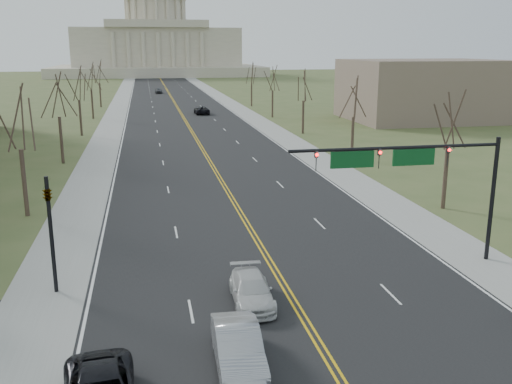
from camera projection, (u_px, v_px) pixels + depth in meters
name	position (u px, v px, depth m)	size (l,w,h in m)	color
road	(176.00, 105.00, 122.77)	(20.00, 380.00, 0.01)	black
cross_road	(318.00, 343.00, 23.84)	(120.00, 14.00, 0.01)	black
sidewalk_left	(119.00, 106.00, 120.54)	(4.00, 380.00, 0.03)	gray
sidewalk_right	(231.00, 104.00, 124.99)	(4.00, 380.00, 0.03)	gray
center_line	(176.00, 105.00, 122.76)	(0.42, 380.00, 0.01)	gold
edge_line_left	(129.00, 106.00, 120.95)	(0.15, 380.00, 0.01)	silver
edge_line_right	(221.00, 104.00, 124.58)	(0.15, 380.00, 0.01)	silver
capitol	(157.00, 42.00, 252.36)	(90.00, 60.00, 50.00)	beige
signal_mast	(412.00, 166.00, 30.93)	(12.12, 0.44, 7.20)	black
signal_left	(50.00, 222.00, 27.92)	(0.32, 0.36, 6.00)	black
tree_r_0	(450.00, 123.00, 42.22)	(3.74, 3.74, 8.50)	#382821
tree_l_0	(18.00, 121.00, 40.18)	(3.96, 3.96, 9.00)	#382821
tree_r_1	(354.00, 100.00, 61.25)	(3.74, 3.74, 8.50)	#382821
tree_l_1	(58.00, 98.00, 59.20)	(3.96, 3.96, 9.00)	#382821
tree_r_2	(304.00, 87.00, 80.27)	(3.74, 3.74, 8.50)	#382821
tree_l_2	(78.00, 85.00, 78.23)	(3.96, 3.96, 9.00)	#382821
tree_r_3	(273.00, 80.00, 99.30)	(3.74, 3.74, 8.50)	#382821
tree_l_3	(91.00, 78.00, 97.25)	(3.96, 3.96, 9.00)	#382821
tree_r_4	(252.00, 74.00, 118.32)	(3.74, 3.74, 8.50)	#382821
tree_l_4	(99.00, 73.00, 116.28)	(3.96, 3.96, 9.00)	#382821
bldg_right_mass	(424.00, 90.00, 96.61)	(25.00, 20.00, 10.00)	#746252
car_sb_inner_lead	(238.00, 348.00, 21.84)	(1.73, 4.95, 1.63)	#94969B
car_sb_inner_second	(251.00, 290.00, 27.40)	(1.87, 4.61, 1.34)	silver
car_far_nb	(202.00, 110.00, 105.47)	(2.44, 5.28, 1.47)	black
car_far_sb	(159.00, 91.00, 153.14)	(1.75, 4.35, 1.48)	#484A4F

